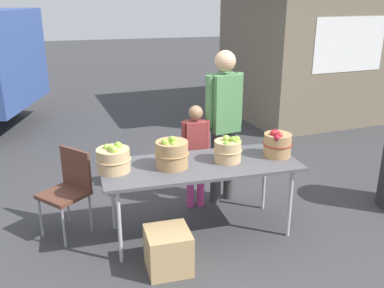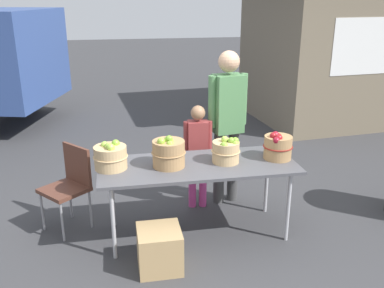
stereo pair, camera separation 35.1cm
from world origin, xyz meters
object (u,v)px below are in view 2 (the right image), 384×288
at_px(market_table, 198,168).
at_px(vendor_adult, 227,116).
at_px(apple_basket_green_0, 110,156).
at_px(apple_basket_green_1, 169,153).
at_px(apple_basket_green_2, 226,151).
at_px(apple_basket_red_0, 278,146).
at_px(child_customer, 198,149).
at_px(folding_chair, 70,181).
at_px(produce_crate, 160,249).

height_order(market_table, vendor_adult, vendor_adult).
distance_m(apple_basket_green_0, apple_basket_green_1, 0.54).
bearing_deg(vendor_adult, apple_basket_green_2, 63.30).
xyz_separation_m(apple_basket_green_1, apple_basket_red_0, (1.08, 0.00, -0.01)).
xyz_separation_m(apple_basket_green_2, child_customer, (-0.16, 0.56, -0.17)).
bearing_deg(apple_basket_green_2, child_customer, 106.27).
height_order(market_table, apple_basket_red_0, apple_basket_red_0).
height_order(child_customer, folding_chair, child_customer).
bearing_deg(produce_crate, apple_basket_red_0, 22.57).
relative_size(market_table, produce_crate, 5.05).
bearing_deg(produce_crate, child_customer, 62.81).
height_order(apple_basket_green_1, folding_chair, apple_basket_green_1).
distance_m(market_table, apple_basket_green_2, 0.32).
relative_size(apple_basket_green_2, folding_chair, 0.33).
bearing_deg(vendor_adult, folding_chair, -1.65).
relative_size(market_table, apple_basket_green_1, 5.85).
relative_size(market_table, apple_basket_green_0, 5.87).
bearing_deg(market_table, apple_basket_green_1, -178.57).
relative_size(apple_basket_green_1, vendor_adult, 0.19).
xyz_separation_m(apple_basket_green_0, apple_basket_green_2, (1.10, -0.04, -0.01)).
height_order(apple_basket_green_2, apple_basket_red_0, apple_basket_red_0).
height_order(apple_basket_green_1, apple_basket_green_2, apple_basket_green_1).
xyz_separation_m(apple_basket_green_0, vendor_adult, (1.28, 0.60, 0.15)).
relative_size(apple_basket_green_2, produce_crate, 0.75).
distance_m(market_table, apple_basket_green_0, 0.84).
xyz_separation_m(apple_basket_green_2, vendor_adult, (0.18, 0.64, 0.16)).
relative_size(apple_basket_green_0, child_customer, 0.27).
height_order(market_table, child_customer, child_customer).
height_order(child_customer, produce_crate, child_customer).
bearing_deg(produce_crate, vendor_adult, 52.15).
relative_size(apple_basket_green_0, produce_crate, 0.86).
relative_size(apple_basket_green_2, apple_basket_red_0, 0.96).
xyz_separation_m(apple_basket_green_0, child_customer, (0.93, 0.52, -0.18)).
bearing_deg(vendor_adult, child_customer, 1.99).
xyz_separation_m(apple_basket_red_0, folding_chair, (-2.05, 0.37, -0.37)).
relative_size(vendor_adult, folding_chair, 2.02).
distance_m(vendor_adult, produce_crate, 1.69).
distance_m(apple_basket_green_2, folding_chair, 1.61).
relative_size(child_customer, folding_chair, 1.37).
bearing_deg(apple_basket_green_2, apple_basket_green_1, -179.31).
bearing_deg(apple_basket_green_0, folding_chair, 142.84).
distance_m(market_table, child_customer, 0.58).
height_order(vendor_adult, produce_crate, vendor_adult).
bearing_deg(apple_basket_green_1, market_table, 1.43).
height_order(apple_basket_green_2, produce_crate, apple_basket_green_2).
xyz_separation_m(vendor_adult, produce_crate, (-0.90, -1.16, -0.83)).
bearing_deg(folding_chair, apple_basket_green_1, 28.59).
bearing_deg(child_customer, apple_basket_green_1, 60.78).
xyz_separation_m(market_table, vendor_adult, (0.46, 0.64, 0.32)).
bearing_deg(child_customer, folding_chair, 13.75).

